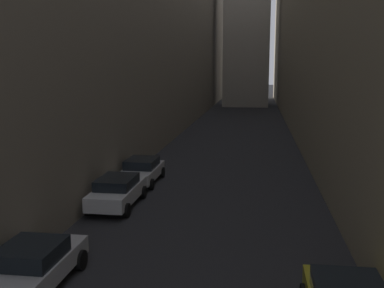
# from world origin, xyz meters

# --- Properties ---
(ground_plane) EXTENTS (264.00, 264.00, 0.00)m
(ground_plane) POSITION_xyz_m (0.00, 48.00, 0.00)
(ground_plane) COLOR #232326
(building_block_left) EXTENTS (12.60, 108.00, 25.45)m
(building_block_left) POSITION_xyz_m (-11.80, 50.00, 12.73)
(building_block_left) COLOR #756B5B
(building_block_left) RESTS_ON ground
(building_block_right) EXTENTS (15.53, 108.00, 22.45)m
(building_block_right) POSITION_xyz_m (13.27, 50.00, 11.23)
(building_block_right) COLOR gray
(building_block_right) RESTS_ON ground
(parked_car_left_second) EXTENTS (2.01, 4.42, 1.42)m
(parked_car_left_second) POSITION_xyz_m (-4.40, 11.55, 0.74)
(parked_car_left_second) COLOR #B7B7BC
(parked_car_left_second) RESTS_ON ground
(parked_car_left_third) EXTENTS (1.97, 4.41, 1.44)m
(parked_car_left_third) POSITION_xyz_m (-4.40, 19.88, 0.77)
(parked_car_left_third) COLOR silver
(parked_car_left_third) RESTS_ON ground
(parked_car_left_far) EXTENTS (2.01, 4.23, 1.39)m
(parked_car_left_far) POSITION_xyz_m (-4.40, 24.50, 0.74)
(parked_car_left_far) COLOR silver
(parked_car_left_far) RESTS_ON ground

